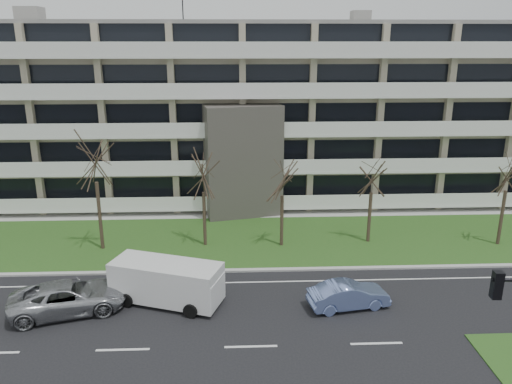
{
  "coord_description": "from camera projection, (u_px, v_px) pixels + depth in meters",
  "views": [
    {
      "loc": [
        -0.61,
        -20.33,
        13.93
      ],
      "look_at": [
        0.66,
        10.0,
        4.56
      ],
      "focal_mm": 35.0,
      "sensor_mm": 36.0,
      "label": 1
    }
  ],
  "objects": [
    {
      "name": "ground",
      "position": [
        251.0,
        347.0,
        23.54
      ],
      "size": [
        160.0,
        160.0,
        0.0
      ],
      "primitive_type": "plane",
      "color": "black",
      "rests_on": "ground"
    },
    {
      "name": "apartment_building",
      "position": [
        242.0,
        111.0,
        45.46
      ],
      "size": [
        60.5,
        15.1,
        18.75
      ],
      "color": "tan",
      "rests_on": "ground"
    },
    {
      "name": "white_van",
      "position": [
        168.0,
        279.0,
        27.11
      ],
      "size": [
        6.39,
        4.06,
        2.33
      ],
      "rotation": [
        0.0,
        0.0,
        -0.34
      ],
      "color": "white",
      "rests_on": "ground"
    },
    {
      "name": "tree_3",
      "position": [
        203.0,
        171.0,
        33.48
      ],
      "size": [
        3.49,
        3.49,
        6.97
      ],
      "color": "#382B21",
      "rests_on": "ground"
    },
    {
      "name": "tree_5",
      "position": [
        373.0,
        173.0,
        34.15
      ],
      "size": [
        3.28,
        3.28,
        6.57
      ],
      "color": "#382B21",
      "rests_on": "ground"
    },
    {
      "name": "tree_2",
      "position": [
        94.0,
        155.0,
        32.5
      ],
      "size": [
        4.29,
        4.29,
        8.58
      ],
      "color": "#382B21",
      "rests_on": "ground"
    },
    {
      "name": "curb",
      "position": [
        247.0,
        270.0,
        31.16
      ],
      "size": [
        90.0,
        0.35,
        0.12
      ],
      "primitive_type": "cube",
      "color": "#B2B2AD",
      "rests_on": "ground"
    },
    {
      "name": "blue_sedan",
      "position": [
        349.0,
        295.0,
        26.8
      ],
      "size": [
        4.56,
        2.28,
        1.44
      ],
      "primitive_type": "imported",
      "rotation": [
        0.0,
        0.0,
        1.75
      ],
      "color": "#7E96DC",
      "rests_on": "ground"
    },
    {
      "name": "tree_4",
      "position": [
        283.0,
        176.0,
        33.52
      ],
      "size": [
        3.27,
        3.27,
        6.55
      ],
      "color": "#382B21",
      "rests_on": "ground"
    },
    {
      "name": "tree_6",
      "position": [
        509.0,
        169.0,
        33.57
      ],
      "size": [
        3.54,
        3.54,
        7.09
      ],
      "color": "#382B21",
      "rests_on": "ground"
    },
    {
      "name": "sidewalk",
      "position": [
        244.0,
        214.0,
        41.19
      ],
      "size": [
        90.0,
        2.0,
        0.08
      ],
      "primitive_type": "cube",
      "color": "#B2B2AD",
      "rests_on": "ground"
    },
    {
      "name": "lane_edge_line",
      "position": [
        247.0,
        282.0,
        29.75
      ],
      "size": [
        90.0,
        0.12,
        0.01
      ],
      "primitive_type": "cube",
      "color": "white",
      "rests_on": "ground"
    },
    {
      "name": "grass_verge",
      "position": [
        245.0,
        240.0,
        35.94
      ],
      "size": [
        90.0,
        10.0,
        0.06
      ],
      "primitive_type": "cube",
      "color": "#25541C",
      "rests_on": "ground"
    },
    {
      "name": "silver_pickup",
      "position": [
        69.0,
        297.0,
        26.34
      ],
      "size": [
        6.46,
        4.23,
        1.65
      ],
      "primitive_type": "imported",
      "rotation": [
        0.0,
        0.0,
        1.84
      ],
      "color": "#A6A8AE",
      "rests_on": "ground"
    }
  ]
}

